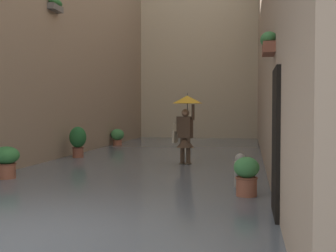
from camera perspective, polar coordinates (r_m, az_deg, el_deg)
name	(u,v)px	position (r m, az deg, el deg)	size (l,w,h in m)	color
ground_plane	(165,158)	(14.50, -0.35, -4.19)	(60.00, 60.00, 0.00)	gray
flood_water	(165,157)	(14.50, -0.35, -4.04)	(7.05, 24.48, 0.07)	slate
building_facade_left	(294,8)	(14.54, 15.94, 14.50)	(2.04, 22.48, 9.46)	tan
building_facade_far	(200,15)	(24.98, 4.19, 14.11)	(9.85, 1.80, 13.54)	beige
person_wading	(186,119)	(12.29, 2.36, 0.94)	(0.85, 0.85, 2.06)	#4C4233
potted_plant_near_right	(78,141)	(14.30, -11.58, -1.85)	(0.54, 0.54, 1.05)	brown
potted_plant_mid_right	(6,161)	(10.44, -20.22, -4.28)	(0.59, 0.59, 0.78)	#9E563D
potted_plant_far_left	(247,176)	(7.96, 10.12, -6.42)	(0.45, 0.45, 0.77)	#9E563D
potted_plant_far_right	(117,137)	(18.91, -6.57, -1.36)	(0.57, 0.57, 0.77)	#9E563D
mooring_bollard	(240,172)	(8.85, 9.33, -5.91)	(0.24, 0.24, 0.74)	gray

